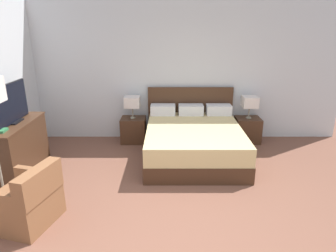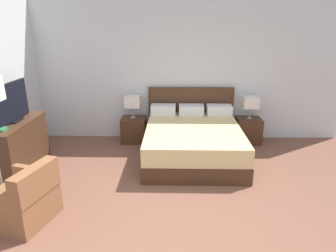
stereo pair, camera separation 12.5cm
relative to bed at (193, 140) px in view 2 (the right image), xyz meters
name	(u,v)px [view 2 (the right image)]	position (x,y,z in m)	size (l,w,h in m)	color
ground_plane	(175,241)	(-0.32, -2.31, -0.32)	(9.99, 9.99, 0.00)	brown
wall_back	(176,71)	(-0.32, 1.05, 1.10)	(6.89, 0.06, 2.84)	silver
bed	(193,140)	(0.00, 0.00, 0.00)	(1.75, 2.06, 1.10)	#422819
nightstand_left	(134,130)	(-1.18, 0.74, -0.06)	(0.49, 0.43, 0.51)	#422819
nightstand_right	(248,130)	(1.18, 0.74, -0.06)	(0.49, 0.43, 0.51)	#422819
table_lamp_left	(133,102)	(-1.18, 0.74, 0.53)	(0.30, 0.30, 0.45)	gray
table_lamp_right	(251,102)	(1.18, 0.74, 0.53)	(0.30, 0.30, 0.45)	gray
dresser	(18,146)	(-2.90, -0.62, 0.12)	(0.49, 1.33, 0.85)	#422819
tv	(12,103)	(-2.90, -0.59, 0.83)	(0.18, 0.95, 0.62)	black
armchair_by_window	(23,200)	(-2.17, -1.98, -0.03)	(0.85, 0.84, 0.76)	brown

